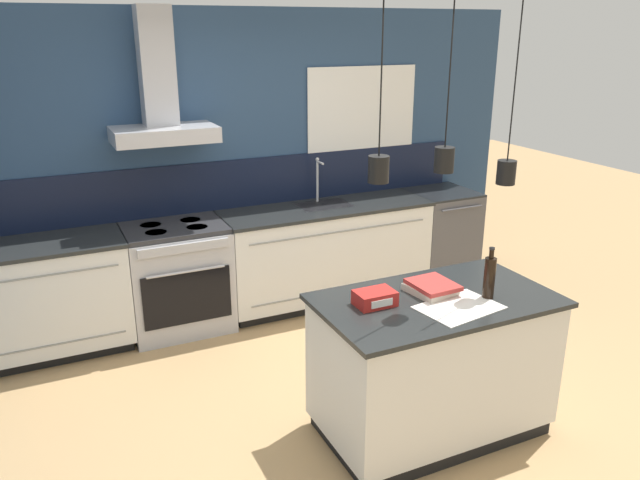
{
  "coord_description": "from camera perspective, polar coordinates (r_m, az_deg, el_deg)",
  "views": [
    {
      "loc": [
        -1.62,
        -3.18,
        2.43
      ],
      "look_at": [
        0.1,
        0.49,
        1.05
      ],
      "focal_mm": 35.0,
      "sensor_mm": 36.0,
      "label": 1
    }
  ],
  "objects": [
    {
      "name": "ground_plane",
      "position": [
        4.32,
        1.55,
        -15.46
      ],
      "size": [
        16.0,
        16.0,
        0.0
      ],
      "primitive_type": "plane",
      "color": "tan",
      "rests_on": "ground"
    },
    {
      "name": "wall_back",
      "position": [
        5.52,
        -8.03,
        7.41
      ],
      "size": [
        5.6,
        2.56,
        2.6
      ],
      "color": "navy",
      "rests_on": "ground_plane"
    },
    {
      "name": "counter_run_left",
      "position": [
        5.25,
        -24.3,
        -4.96
      ],
      "size": [
        1.33,
        0.64,
        0.91
      ],
      "color": "black",
      "rests_on": "ground_plane"
    },
    {
      "name": "counter_run_sink",
      "position": [
        5.75,
        0.51,
        -1.17
      ],
      "size": [
        1.94,
        0.64,
        1.32
      ],
      "color": "black",
      "rests_on": "ground_plane"
    },
    {
      "name": "oven_range",
      "position": [
        5.34,
        -12.86,
        -3.38
      ],
      "size": [
        0.82,
        0.66,
        0.91
      ],
      "color": "#B5B5BA",
      "rests_on": "ground_plane"
    },
    {
      "name": "dishwasher",
      "position": [
        6.38,
        10.83,
        0.45
      ],
      "size": [
        0.61,
        0.65,
        0.91
      ],
      "color": "#4C4C51",
      "rests_on": "ground_plane"
    },
    {
      "name": "kitchen_island",
      "position": [
        3.98,
        10.23,
        -11.18
      ],
      "size": [
        1.42,
        0.82,
        0.91
      ],
      "color": "black",
      "rests_on": "ground_plane"
    },
    {
      "name": "bottle_on_island",
      "position": [
        3.8,
        15.23,
        -3.29
      ],
      "size": [
        0.07,
        0.07,
        0.32
      ],
      "color": "black",
      "rests_on": "kitchen_island"
    },
    {
      "name": "book_stack",
      "position": [
        3.83,
        10.14,
        -4.3
      ],
      "size": [
        0.27,
        0.3,
        0.07
      ],
      "color": "beige",
      "rests_on": "kitchen_island"
    },
    {
      "name": "red_supply_box",
      "position": [
        3.63,
        5.04,
        -5.31
      ],
      "size": [
        0.23,
        0.16,
        0.09
      ],
      "color": "red",
      "rests_on": "kitchen_island"
    },
    {
      "name": "paper_pile",
      "position": [
        3.68,
        12.61,
        -6.04
      ],
      "size": [
        0.5,
        0.39,
        0.01
      ],
      "color": "silver",
      "rests_on": "kitchen_island"
    }
  ]
}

